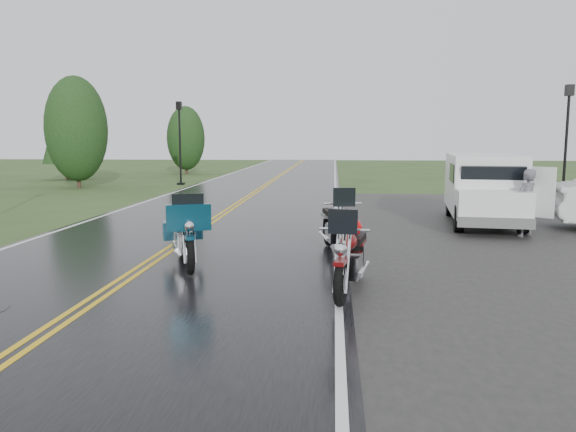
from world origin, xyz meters
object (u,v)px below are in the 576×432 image
Objects in this scene: person_at_van at (526,204)px; lamp_post_far_right at (566,142)px; motorcycle_teal at (189,238)px; motorcycle_silver at (345,229)px; lamp_post_far_left at (180,143)px; van_white at (460,194)px; motorcycle_red at (341,264)px.

lamp_post_far_right is at bearing -153.17° from person_at_van.
lamp_post_far_right is (12.19, 14.50, 1.65)m from motorcycle_teal.
motorcycle_silver is 0.54× the size of lamp_post_far_left.
motorcycle_red is at bearing -106.84° from van_white.
motorcycle_teal is at bearing -165.10° from motorcycle_silver.
van_white is 3.09× the size of person_at_van.
lamp_post_far_right is at bearing 70.02° from motorcycle_red.
van_white is 19.54m from lamp_post_far_left.
lamp_post_far_right is at bearing 43.48° from motorcycle_silver.
lamp_post_far_left is at bearing 135.14° from van_white.
motorcycle_teal reaches higher than motorcycle_silver.
motorcycle_silver is at bearing -0.08° from person_at_van.
motorcycle_teal is (-2.71, 1.73, 0.03)m from motorcycle_red.
lamp_post_far_left reaches higher than motorcycle_red.
lamp_post_far_right reaches higher than van_white.
motorcycle_red is at bearing -103.20° from motorcycle_silver.
person_at_van is (7.51, 4.92, 0.13)m from motorcycle_teal.
lamp_post_far_right is at bearing 30.46° from motorcycle_teal.
motorcycle_red is at bearing 16.98° from person_at_van.
motorcycle_teal is 1.01× the size of motorcycle_silver.
lamp_post_far_right is at bearing -19.53° from lamp_post_far_left.
lamp_post_far_left is (-8.65, 22.66, 1.61)m from motorcycle_red.
van_white is at bearing 23.10° from motorcycle_teal.
motorcycle_teal is at bearing -3.96° from person_at_van.
motorcycle_red is at bearing -51.96° from motorcycle_teal.
person_at_van is (4.68, 3.54, 0.14)m from motorcycle_silver.
motorcycle_silver is 0.46× the size of van_white.
motorcycle_teal is 8.13m from van_white.
lamp_post_far_left is at bearing 86.33° from motorcycle_teal.
person_at_van is at bearing -116.00° from lamp_post_far_right.
van_white is at bearing 75.97° from motorcycle_red.
motorcycle_teal is 3.15m from motorcycle_silver.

